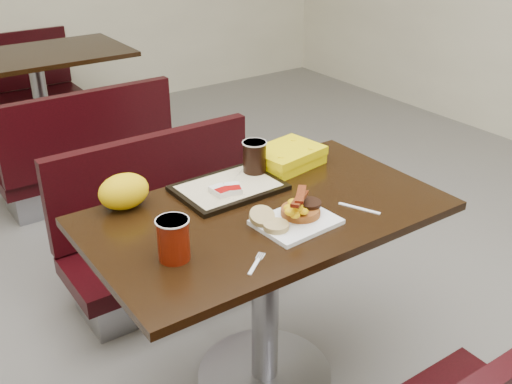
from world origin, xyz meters
TOP-DOWN VIEW (x-y plane):
  - floor at (0.00, 0.00)m, footprint 6.00×7.00m
  - table_near at (0.00, 0.00)m, footprint 1.20×0.70m
  - bench_near_n at (0.00, 0.70)m, footprint 1.00×0.46m
  - table_far at (0.00, 2.60)m, footprint 1.20×0.70m
  - bench_far_s at (0.00, 1.90)m, footprint 1.00×0.46m
  - bench_far_n at (0.00, 3.30)m, footprint 1.00×0.46m
  - platter at (0.02, -0.13)m, footprint 0.26×0.21m
  - pancake_stack at (0.06, -0.11)m, footprint 0.13×0.13m
  - sausage_patty at (0.09, -0.12)m, footprint 0.09×0.09m
  - scrambled_eggs at (0.01, -0.14)m, footprint 0.09×0.08m
  - bacon_strips at (0.03, -0.14)m, footprint 0.16×0.15m
  - muffin_bottom at (-0.06, -0.14)m, footprint 0.10×0.10m
  - muffin_top at (-0.07, -0.08)m, footprint 0.10×0.10m
  - coffee_cup_near at (-0.39, -0.09)m, footprint 0.11×0.11m
  - fork at (-0.23, -0.26)m, footprint 0.11×0.09m
  - knife at (0.26, -0.17)m, footprint 0.07×0.14m
  - condiment_syrup at (-0.02, 0.11)m, footprint 0.04×0.03m
  - condiment_ketchup at (-0.04, -0.03)m, footprint 0.04×0.03m
  - tray at (-0.02, 0.20)m, footprint 0.37×0.27m
  - hashbrown_sleeve_left at (-0.08, 0.16)m, footprint 0.06×0.08m
  - hashbrown_sleeve_right at (-0.03, 0.15)m, footprint 0.08×0.09m
  - coffee_cup_far at (0.12, 0.24)m, footprint 0.09×0.09m
  - clamshell at (0.28, 0.25)m, footprint 0.29×0.23m
  - paper_bag at (-0.38, 0.29)m, footprint 0.21×0.18m

SIDE VIEW (x-z plane):
  - floor at x=0.00m, z-range -0.01..0.01m
  - bench_near_n at x=0.00m, z-range 0.00..0.72m
  - bench_far_s at x=0.00m, z-range 0.00..0.72m
  - bench_far_n at x=0.00m, z-range 0.00..0.72m
  - table_near at x=0.00m, z-range 0.00..0.75m
  - table_far at x=0.00m, z-range 0.00..0.75m
  - knife at x=0.26m, z-range 0.75..0.75m
  - fork at x=-0.23m, z-range 0.75..0.75m
  - condiment_syrup at x=-0.02m, z-range 0.75..0.76m
  - condiment_ketchup at x=-0.04m, z-range 0.75..0.76m
  - platter at x=0.02m, z-range 0.75..0.76m
  - tray at x=-0.02m, z-range 0.75..0.77m
  - muffin_bottom at x=-0.06m, z-range 0.76..0.78m
  - hashbrown_sleeve_right at x=-0.03m, z-range 0.77..0.79m
  - hashbrown_sleeve_left at x=-0.08m, z-range 0.77..0.79m
  - pancake_stack at x=0.06m, z-range 0.76..0.79m
  - clamshell at x=0.28m, z-range 0.75..0.82m
  - muffin_top at x=-0.07m, z-range 0.76..0.81m
  - sausage_patty at x=0.09m, z-range 0.79..0.80m
  - paper_bag at x=-0.38m, z-range 0.75..0.87m
  - scrambled_eggs at x=0.01m, z-range 0.79..0.84m
  - coffee_cup_near at x=-0.39m, z-range 0.75..0.88m
  - coffee_cup_far at x=0.12m, z-range 0.77..0.89m
  - bacon_strips at x=0.03m, z-range 0.84..0.85m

